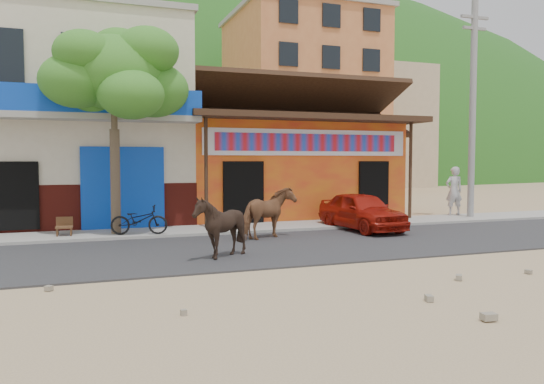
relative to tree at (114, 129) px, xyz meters
The scene contains 16 objects.
ground 8.03m from the tree, 51.58° to the right, with size 120.00×120.00×0.00m, color #9E825B.
road 6.45m from the tree, 35.66° to the right, with size 60.00×5.00×0.04m, color #28282B.
sidewalk 5.53m from the tree, ahead, with size 60.00×2.00×0.12m, color gray.
dance_club 7.93m from the tree, 32.47° to the left, with size 8.00×6.00×3.60m, color orange.
cafe_building 4.31m from the tree, 102.09° to the left, with size 7.00×6.00×7.00m, color beige.
apartment_front 22.90m from the tree, 53.23° to the left, with size 9.00×9.00×12.00m, color #CC723F.
apartment_rear 33.17m from the tree, 46.96° to the left, with size 8.00×8.00×10.00m, color tan.
hillside 64.97m from the tree, 85.90° to the left, with size 100.00×40.00×24.00m, color #194C14.
tree is the anchor object (origin of this frame).
utility_pole 12.84m from the tree, ahead, with size 0.24×0.24×8.00m, color gray.
cow_tan 5.02m from the tree, 26.11° to the right, with size 0.77×1.70×1.43m, color brown.
cow_dark 5.37m from the tree, 65.89° to the right, with size 1.14×1.28×1.41m, color black.
red_car 7.86m from the tree, ahead, with size 1.42×3.53×1.20m, color #9F150B.
scooter 2.69m from the tree, 38.45° to the right, with size 0.55×1.59×0.83m, color black.
pedestrian 12.80m from the tree, ahead, with size 0.68×0.45×1.87m, color silver.
cafe_chair_right 2.88m from the tree, behind, with size 0.45×0.45×0.96m, color #492618, non-canonical shape.
Camera 1 is at (-5.56, -10.05, 2.23)m, focal length 35.00 mm.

